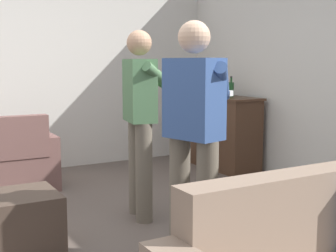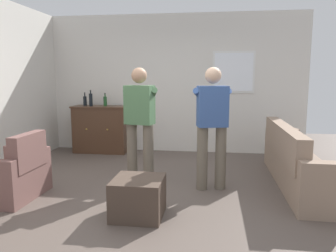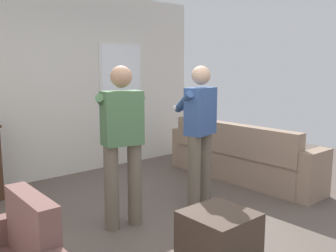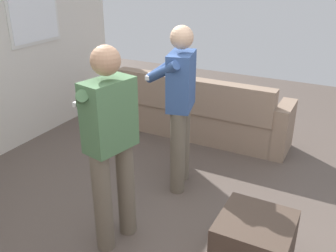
{
  "view_description": "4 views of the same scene",
  "coord_description": "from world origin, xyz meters",
  "views": [
    {
      "loc": [
        3.44,
        -1.39,
        1.4
      ],
      "look_at": [
        0.33,
        0.4,
        0.91
      ],
      "focal_mm": 50.0,
      "sensor_mm": 36.0,
      "label": 1
    },
    {
      "loc": [
        0.79,
        -4.09,
        1.56
      ],
      "look_at": [
        0.16,
        0.35,
        0.87
      ],
      "focal_mm": 35.0,
      "sensor_mm": 36.0,
      "label": 2
    },
    {
      "loc": [
        -2.35,
        -2.7,
        1.67
      ],
      "look_at": [
        0.16,
        0.23,
        1.06
      ],
      "focal_mm": 40.0,
      "sensor_mm": 36.0,
      "label": 3
    },
    {
      "loc": [
        -2.35,
        -1.14,
        2.21
      ],
      "look_at": [
        0.34,
        0.27,
        0.87
      ],
      "focal_mm": 40.0,
      "sensor_mm": 36.0,
      "label": 4
    }
  ],
  "objects": [
    {
      "name": "couch",
      "position": [
        1.95,
        0.7,
        0.33
      ],
      "size": [
        0.57,
        2.49,
        0.86
      ],
      "color": "gray",
      "rests_on": "ground"
    },
    {
      "name": "wall_back_with_window",
      "position": [
        0.02,
        2.66,
        1.4
      ],
      "size": [
        5.2,
        0.15,
        2.8
      ],
      "color": "silver",
      "rests_on": "ground"
    },
    {
      "name": "person_standing_left",
      "position": [
        -0.26,
        0.46,
        0.94
      ],
      "size": [
        0.55,
        0.51,
        1.68
      ],
      "color": "#6B6051",
      "rests_on": "ground"
    },
    {
      "name": "ground",
      "position": [
        0.0,
        0.0,
        0.0
      ],
      "size": [
        10.4,
        10.4,
        0.0
      ],
      "primitive_type": "plane",
      "color": "brown"
    },
    {
      "name": "person_standing_right",
      "position": [
        0.77,
        0.36,
        0.94
      ],
      "size": [
        0.54,
        0.51,
        1.68
      ],
      "color": "#6B6051",
      "rests_on": "ground"
    },
    {
      "name": "ottoman",
      "position": [
        -0.03,
        -0.68,
        0.22
      ],
      "size": [
        0.55,
        0.55,
        0.44
      ],
      "primitive_type": "cube",
      "color": "#47382D",
      "rests_on": "ground"
    }
  ]
}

